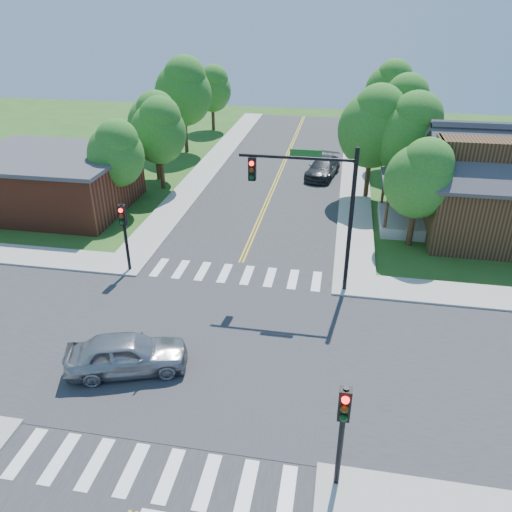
% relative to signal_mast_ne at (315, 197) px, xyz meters
% --- Properties ---
extents(ground, '(100.00, 100.00, 0.00)m').
position_rel_signal_mast_ne_xyz_m(ground, '(-3.91, -5.59, -4.85)').
color(ground, '#26531A').
rests_on(ground, ground).
extents(road_ns, '(10.00, 90.00, 0.04)m').
position_rel_signal_mast_ne_xyz_m(road_ns, '(-3.91, -5.59, -4.83)').
color(road_ns, '#2D2D30').
rests_on(road_ns, ground).
extents(road_ew, '(90.00, 10.00, 0.04)m').
position_rel_signal_mast_ne_xyz_m(road_ew, '(-3.91, -5.59, -4.83)').
color(road_ew, '#2D2D30').
rests_on(road_ew, ground).
extents(intersection_patch, '(10.20, 10.20, 0.06)m').
position_rel_signal_mast_ne_xyz_m(intersection_patch, '(-3.91, -5.59, -4.85)').
color(intersection_patch, '#2D2D30').
rests_on(intersection_patch, ground).
extents(sidewalk_ne, '(40.00, 40.00, 0.14)m').
position_rel_signal_mast_ne_xyz_m(sidewalk_ne, '(11.90, 10.23, -4.78)').
color(sidewalk_ne, '#9E9B93').
rests_on(sidewalk_ne, ground).
extents(sidewalk_nw, '(40.00, 40.00, 0.14)m').
position_rel_signal_mast_ne_xyz_m(sidewalk_nw, '(-19.73, 10.23, -4.78)').
color(sidewalk_nw, '#9E9B93').
rests_on(sidewalk_nw, ground).
extents(crosswalk_north, '(8.85, 2.00, 0.01)m').
position_rel_signal_mast_ne_xyz_m(crosswalk_north, '(-3.91, 0.61, -4.80)').
color(crosswalk_north, white).
rests_on(crosswalk_north, ground).
extents(crosswalk_south, '(8.85, 2.00, 0.01)m').
position_rel_signal_mast_ne_xyz_m(crosswalk_south, '(-3.91, -11.79, -4.80)').
color(crosswalk_south, white).
rests_on(crosswalk_south, ground).
extents(centerline, '(0.30, 90.00, 0.01)m').
position_rel_signal_mast_ne_xyz_m(centerline, '(-3.91, -5.59, -4.80)').
color(centerline, gold).
rests_on(centerline, ground).
extents(signal_mast_ne, '(5.30, 0.42, 7.20)m').
position_rel_signal_mast_ne_xyz_m(signal_mast_ne, '(0.00, 0.00, 0.00)').
color(signal_mast_ne, black).
rests_on(signal_mast_ne, ground).
extents(signal_pole_se, '(0.34, 0.42, 3.80)m').
position_rel_signal_mast_ne_xyz_m(signal_pole_se, '(1.69, -11.21, -2.19)').
color(signal_pole_se, black).
rests_on(signal_pole_se, ground).
extents(signal_pole_nw, '(0.34, 0.42, 3.80)m').
position_rel_signal_mast_ne_xyz_m(signal_pole_nw, '(-9.51, -0.01, -2.19)').
color(signal_pole_nw, black).
rests_on(signal_pole_nw, ground).
extents(building_nw, '(10.40, 8.40, 3.73)m').
position_rel_signal_mast_ne_xyz_m(building_nw, '(-18.11, 7.61, -2.97)').
color(building_nw, brown).
rests_on(building_nw, ground).
extents(tree_e_a, '(3.75, 3.57, 6.38)m').
position_rel_signal_mast_ne_xyz_m(tree_e_a, '(5.37, 5.80, -0.67)').
color(tree_e_a, '#382314').
rests_on(tree_e_a, ground).
extents(tree_e_b, '(4.54, 4.31, 7.71)m').
position_rel_signal_mast_ne_xyz_m(tree_e_b, '(5.32, 12.36, 0.20)').
color(tree_e_b, '#382314').
rests_on(tree_e_b, ground).
extents(tree_e_c, '(4.54, 4.31, 7.72)m').
position_rel_signal_mast_ne_xyz_m(tree_e_c, '(5.45, 20.55, 0.21)').
color(tree_e_c, '#382314').
rests_on(tree_e_c, ground).
extents(tree_e_d, '(4.59, 4.36, 7.81)m').
position_rel_signal_mast_ne_xyz_m(tree_e_d, '(5.01, 29.32, 0.26)').
color(tree_e_d, '#382314').
rests_on(tree_e_d, ground).
extents(tree_w_a, '(3.66, 3.48, 6.22)m').
position_rel_signal_mast_ne_xyz_m(tree_w_a, '(-13.22, 7.82, -0.78)').
color(tree_w_a, '#382314').
rests_on(tree_w_a, ground).
extents(tree_w_b, '(4.03, 3.83, 6.85)m').
position_rel_signal_mast_ne_xyz_m(tree_w_b, '(-13.07, 14.48, -0.36)').
color(tree_w_b, '#382314').
rests_on(tree_w_b, ground).
extents(tree_w_c, '(5.01, 4.76, 8.52)m').
position_rel_signal_mast_ne_xyz_m(tree_w_c, '(-13.19, 22.28, 0.73)').
color(tree_w_c, '#382314').
rests_on(tree_w_c, ground).
extents(tree_w_d, '(3.97, 3.77, 6.75)m').
position_rel_signal_mast_ne_xyz_m(tree_w_d, '(-12.88, 31.00, -0.43)').
color(tree_w_d, '#382314').
rests_on(tree_w_d, ground).
extents(tree_house, '(4.68, 4.45, 7.96)m').
position_rel_signal_mast_ne_xyz_m(tree_house, '(3.00, 13.20, 0.37)').
color(tree_house, '#382314').
rests_on(tree_house, ground).
extents(tree_bldg, '(4.02, 3.82, 6.83)m').
position_rel_signal_mast_ne_xyz_m(tree_bldg, '(-12.05, 12.57, -0.38)').
color(tree_bldg, '#382314').
rests_on(tree_bldg, ground).
extents(car_silver, '(4.59, 5.70, 1.57)m').
position_rel_signal_mast_ne_xyz_m(car_silver, '(-6.43, -7.43, -4.07)').
color(car_silver, '#9E9FA4').
rests_on(car_silver, ground).
extents(car_dgrey, '(3.86, 5.75, 1.45)m').
position_rel_signal_mast_ne_xyz_m(car_dgrey, '(-0.41, 17.33, -4.12)').
color(car_dgrey, '#2C2D31').
rests_on(car_dgrey, ground).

